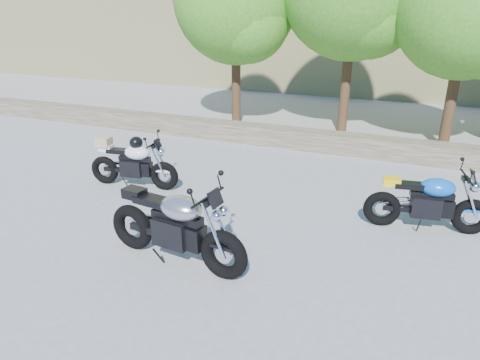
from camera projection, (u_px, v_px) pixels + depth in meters
ground at (204, 244)px, 6.74m from camera, size 90.00×90.00×0.00m
stone_wall at (298, 138)px, 11.37m from camera, size 22.00×0.55×0.50m
tree_decid_left at (238, 2)px, 12.37m from camera, size 3.67×3.67×5.62m
tree_decid_right at (473, 7)px, 10.08m from camera, size 3.54×3.54×5.41m
silver_bike at (175, 227)px, 6.05m from camera, size 2.35×0.74×1.18m
white_bike at (133, 162)px, 8.74m from camera, size 1.96×0.62×1.09m
blue_bike at (428, 203)px, 7.01m from camera, size 2.01×0.65×1.01m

